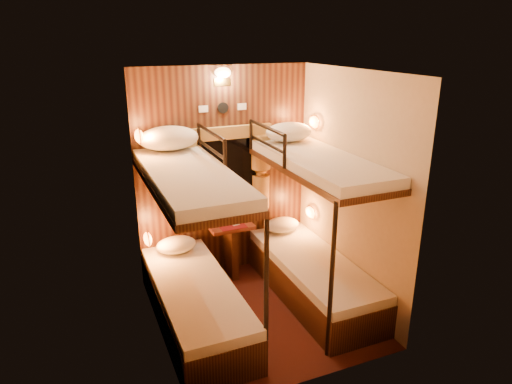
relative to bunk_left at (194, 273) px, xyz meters
name	(u,v)px	position (x,y,z in m)	size (l,w,h in m)	color
floor	(259,312)	(0.65, -0.07, -0.56)	(2.10, 2.10, 0.00)	#36130E
ceiling	(260,71)	(0.65, -0.07, 1.84)	(2.10, 2.10, 0.00)	silver
wall_back	(224,173)	(0.65, 0.98, 0.64)	(2.40, 2.40, 0.00)	#C6B293
wall_front	(316,249)	(0.65, -1.12, 0.64)	(2.40, 2.40, 0.00)	#C6B293
wall_left	(153,219)	(-0.35, -0.07, 0.64)	(2.40, 2.40, 0.00)	#C6B293
wall_right	(350,190)	(1.65, -0.07, 0.64)	(2.40, 2.40, 0.00)	#C6B293
back_panel	(224,174)	(0.65, 0.97, 0.64)	(2.00, 0.03, 2.40)	black
bunk_left	(194,273)	(0.00, 0.00, 0.00)	(0.72, 1.90, 1.82)	black
bunk_right	(314,250)	(1.30, 0.00, 0.00)	(0.72, 1.90, 1.82)	black
window	(225,176)	(0.65, 0.94, 0.62)	(1.00, 0.12, 0.79)	black
curtains	(226,170)	(0.65, 0.90, 0.71)	(1.10, 0.22, 1.00)	olive
back_fixtures	(223,80)	(0.65, 0.93, 1.69)	(0.54, 0.09, 0.48)	black
reading_lamps	(234,178)	(0.65, 0.63, 0.68)	(2.00, 0.20, 1.25)	orange
table	(231,243)	(0.65, 0.78, -0.14)	(0.50, 0.34, 0.66)	#552413
bottle_left	(220,218)	(0.52, 0.77, 0.18)	(0.06, 0.06, 0.22)	#99BFE5
bottle_right	(240,213)	(0.77, 0.78, 0.21)	(0.08, 0.08, 0.27)	#99BFE5
sachet_a	(236,225)	(0.70, 0.74, 0.09)	(0.08, 0.06, 0.01)	silver
sachet_b	(245,221)	(0.83, 0.79, 0.09)	(0.08, 0.06, 0.01)	silver
pillow_lower_left	(176,245)	(0.00, 0.71, -0.02)	(0.43, 0.31, 0.17)	silver
pillow_lower_right	(282,225)	(1.30, 0.76, -0.02)	(0.42, 0.30, 0.17)	silver
pillow_upper_left	(169,138)	(0.00, 0.76, 1.15)	(0.61, 0.44, 0.24)	silver
pillow_upper_right	(289,132)	(1.30, 0.64, 1.13)	(0.53, 0.38, 0.21)	silver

